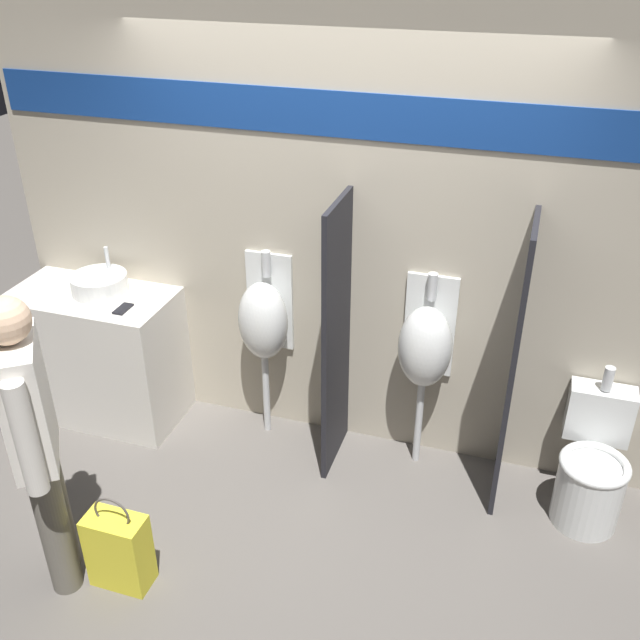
% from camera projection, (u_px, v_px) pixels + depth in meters
% --- Properties ---
extents(ground_plane, '(16.00, 16.00, 0.00)m').
position_uv_depth(ground_plane, '(311.00, 486.00, 4.27)').
color(ground_plane, '#5B5651').
extents(display_wall, '(4.29, 0.07, 2.70)m').
position_uv_depth(display_wall, '(343.00, 238.00, 4.10)').
color(display_wall, '#B2A893').
rests_on(display_wall, ground_plane).
extents(sink_counter, '(1.04, 0.55, 0.90)m').
position_uv_depth(sink_counter, '(100.00, 355.00, 4.71)').
color(sink_counter, silver).
rests_on(sink_counter, ground_plane).
extents(sink_basin, '(0.35, 0.35, 0.26)m').
position_uv_depth(sink_basin, '(99.00, 283.00, 4.49)').
color(sink_basin, silver).
rests_on(sink_basin, sink_counter).
extents(cell_phone, '(0.07, 0.14, 0.01)m').
position_uv_depth(cell_phone, '(123.00, 309.00, 4.31)').
color(cell_phone, black).
rests_on(cell_phone, sink_counter).
extents(divider_near_counter, '(0.03, 0.49, 1.69)m').
position_uv_depth(divider_near_counter, '(336.00, 339.00, 4.11)').
color(divider_near_counter, black).
rests_on(divider_near_counter, ground_plane).
extents(divider_mid, '(0.03, 0.49, 1.69)m').
position_uv_depth(divider_mid, '(513.00, 368.00, 3.85)').
color(divider_mid, black).
rests_on(divider_mid, ground_plane).
extents(urinal_near_counter, '(0.31, 0.26, 1.25)m').
position_uv_depth(urinal_near_counter, '(264.00, 320.00, 4.35)').
color(urinal_near_counter, silver).
rests_on(urinal_near_counter, ground_plane).
extents(urinal_far, '(0.31, 0.26, 1.25)m').
position_uv_depth(urinal_far, '(425.00, 346.00, 4.09)').
color(urinal_far, silver).
rests_on(urinal_far, ground_plane).
extents(toilet, '(0.38, 0.54, 0.87)m').
position_uv_depth(toilet, '(591.00, 471.00, 3.94)').
color(toilet, silver).
rests_on(toilet, ground_plane).
extents(person_in_vest, '(0.38, 0.47, 1.61)m').
position_uv_depth(person_in_vest, '(35.00, 437.00, 3.27)').
color(person_in_vest, '#666056').
rests_on(person_in_vest, ground_plane).
extents(shopping_bag, '(0.30, 0.17, 0.56)m').
position_uv_depth(shopping_bag, '(119.00, 550.00, 3.55)').
color(shopping_bag, yellow).
rests_on(shopping_bag, ground_plane).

